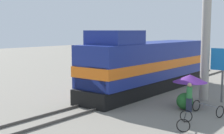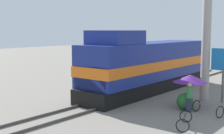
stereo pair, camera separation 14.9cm
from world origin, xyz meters
name	(u,v)px [view 2 (the right image)]	position (x,y,z in m)	size (l,w,h in m)	color
ground_plane	(130,96)	(0.00, 0.00, 0.00)	(120.00, 120.00, 0.00)	slate
rail_near	(122,94)	(-0.72, 0.00, 0.07)	(0.08, 35.68, 0.15)	#4C4742
rail_far	(138,97)	(0.72, 0.00, 0.07)	(0.08, 35.68, 0.15)	#4C4742
locomotive	(146,66)	(0.00, 2.18, 2.07)	(3.11, 14.37, 4.80)	black
utility_pole	(207,27)	(4.76, 2.16, 5.01)	(1.80, 0.60, 9.97)	#9E998E
vendor_umbrella	(190,78)	(4.73, -0.15, 1.80)	(2.15, 2.15, 2.05)	#4C4C4C
billboard_sign	(224,63)	(5.95, 2.30, 2.64)	(1.67, 0.12, 3.62)	#595959
shrub_cluster	(185,101)	(4.81, -1.00, 0.51)	(1.02, 1.02, 1.02)	#236028
person_bystander	(189,96)	(5.27, -1.39, 0.95)	(0.34, 0.34, 1.74)	#2D3347
bicycle	(208,109)	(6.35, -1.26, 0.35)	(1.85, 1.19, 0.68)	black
bicycle_spare	(184,121)	(6.33, -4.27, 0.34)	(1.22, 1.88, 0.66)	black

